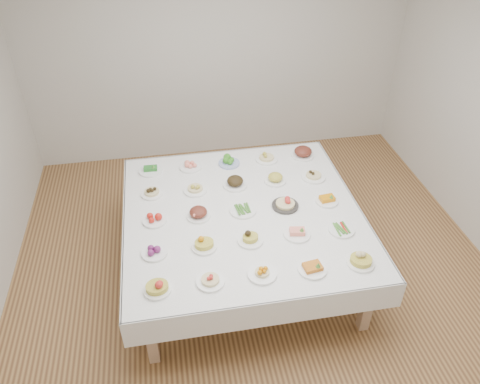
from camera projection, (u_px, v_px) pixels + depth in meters
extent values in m
plane|color=#A77B45|center=(255.00, 272.00, 4.90)|extent=(5.00, 5.00, 0.00)
cube|color=beige|center=(218.00, 56.00, 6.03)|extent=(5.00, 0.02, 2.80)
cube|color=white|center=(243.00, 214.00, 4.54)|extent=(2.27, 2.27, 0.06)
cube|color=white|center=(225.00, 161.00, 5.50)|extent=(2.29, 0.02, 0.28)
cube|color=white|center=(269.00, 314.00, 3.71)|extent=(2.29, 0.02, 0.28)
cube|color=white|center=(352.00, 210.00, 4.76)|extent=(0.02, 2.29, 0.28)
cube|color=white|center=(126.00, 237.00, 4.44)|extent=(0.02, 2.29, 0.28)
cube|color=tan|center=(151.00, 334.00, 3.87)|extent=(0.09, 0.09, 0.69)
cube|color=tan|center=(368.00, 302.00, 4.14)|extent=(0.09, 0.09, 0.69)
cube|color=tan|center=(146.00, 197.00, 5.38)|extent=(0.09, 0.09, 0.69)
cube|color=tan|center=(306.00, 180.00, 5.65)|extent=(0.09, 0.09, 0.69)
cylinder|color=white|center=(158.00, 290.00, 3.72)|extent=(0.22, 0.22, 0.02)
cylinder|color=white|center=(210.00, 282.00, 3.79)|extent=(0.23, 0.23, 0.02)
cylinder|color=white|center=(262.00, 274.00, 3.85)|extent=(0.24, 0.24, 0.02)
cylinder|color=white|center=(312.00, 269.00, 3.90)|extent=(0.24, 0.24, 0.02)
cylinder|color=white|center=(360.00, 263.00, 3.96)|extent=(0.23, 0.23, 0.02)
cylinder|color=white|center=(155.00, 253.00, 4.05)|extent=(0.23, 0.23, 0.02)
cylinder|color=white|center=(204.00, 247.00, 4.12)|extent=(0.22, 0.22, 0.02)
cylinder|color=white|center=(250.00, 241.00, 4.18)|extent=(0.23, 0.23, 0.02)
cylinder|color=white|center=(297.00, 234.00, 4.25)|extent=(0.24, 0.24, 0.02)
cylinder|color=white|center=(341.00, 230.00, 4.29)|extent=(0.24, 0.24, 0.02)
cylinder|color=white|center=(155.00, 221.00, 4.40)|extent=(0.22, 0.22, 0.02)
cylinder|color=white|center=(199.00, 216.00, 4.45)|extent=(0.22, 0.22, 0.02)
cylinder|color=white|center=(243.00, 211.00, 4.52)|extent=(0.25, 0.25, 0.02)
cylinder|color=#2F2C29|center=(285.00, 206.00, 4.58)|extent=(0.26, 0.26, 0.02)
cylinder|color=white|center=(327.00, 201.00, 4.64)|extent=(0.22, 0.22, 0.02)
cylinder|color=white|center=(152.00, 194.00, 4.73)|extent=(0.22, 0.22, 0.02)
cylinder|color=white|center=(195.00, 190.00, 4.78)|extent=(0.24, 0.24, 0.02)
cylinder|color=white|center=(235.00, 185.00, 4.85)|extent=(0.25, 0.25, 0.02)
cylinder|color=white|center=(275.00, 181.00, 4.92)|extent=(0.23, 0.23, 0.02)
cylinder|color=white|center=(313.00, 177.00, 4.97)|extent=(0.25, 0.25, 0.02)
cylinder|color=white|center=(151.00, 171.00, 5.07)|extent=(0.25, 0.25, 0.02)
cylinder|color=white|center=(191.00, 167.00, 5.12)|extent=(0.24, 0.24, 0.02)
cylinder|color=#4C66B2|center=(229.00, 164.00, 5.18)|extent=(0.23, 0.23, 0.02)
cylinder|color=white|center=(267.00, 160.00, 5.25)|extent=(0.24, 0.24, 0.02)
cylinder|color=white|center=(303.00, 156.00, 5.31)|extent=(0.25, 0.25, 0.02)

